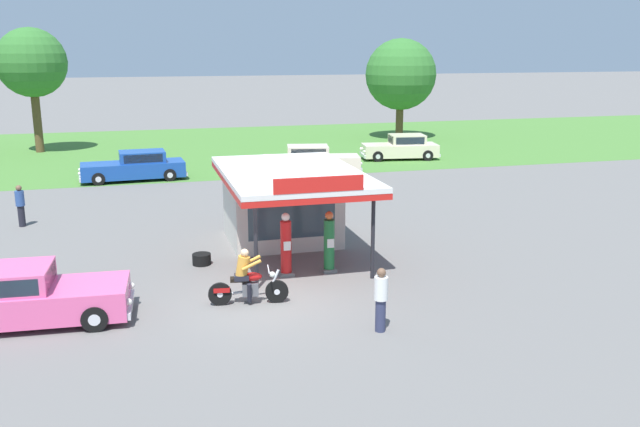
{
  "coord_description": "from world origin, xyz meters",
  "views": [
    {
      "loc": [
        -3.07,
        -17.46,
        6.89
      ],
      "look_at": [
        2.76,
        4.03,
        1.4
      ],
      "focal_mm": 38.1,
      "sensor_mm": 36.0,
      "label": 1
    }
  ],
  "objects_px": {
    "parked_car_back_row_right": "(311,161)",
    "bystander_admiring_sedan": "(381,298)",
    "featured_classic_sedan": "(27,298)",
    "parked_car_back_row_centre_right": "(135,167)",
    "bystander_leaning_by_kiosk": "(329,184)",
    "spare_tire_stack": "(202,259)",
    "gas_pump_offside": "(329,244)",
    "parked_car_back_row_far_right": "(401,148)",
    "gas_pump_nearside": "(286,247)",
    "bystander_standing_back_lot": "(20,205)",
    "motorcycle_with_rider": "(247,281)"
  },
  "relations": [
    {
      "from": "gas_pump_nearside",
      "to": "featured_classic_sedan",
      "type": "bearing_deg",
      "value": -164.91
    },
    {
      "from": "bystander_leaning_by_kiosk",
      "to": "bystander_standing_back_lot",
      "type": "bearing_deg",
      "value": -175.48
    },
    {
      "from": "gas_pump_nearside",
      "to": "gas_pump_offside",
      "type": "xyz_separation_m",
      "value": [
        1.38,
        -0.0,
        -0.02
      ]
    },
    {
      "from": "gas_pump_offside",
      "to": "bystander_leaning_by_kiosk",
      "type": "bearing_deg",
      "value": 74.14
    },
    {
      "from": "gas_pump_offside",
      "to": "spare_tire_stack",
      "type": "height_order",
      "value": "gas_pump_offside"
    },
    {
      "from": "parked_car_back_row_far_right",
      "to": "bystander_standing_back_lot",
      "type": "distance_m",
      "value": 23.57
    },
    {
      "from": "gas_pump_offside",
      "to": "bystander_admiring_sedan",
      "type": "xyz_separation_m",
      "value": [
        -0.04,
        -4.78,
        -0.02
      ]
    },
    {
      "from": "parked_car_back_row_centre_right",
      "to": "bystander_leaning_by_kiosk",
      "type": "distance_m",
      "value": 11.44
    },
    {
      "from": "featured_classic_sedan",
      "to": "parked_car_back_row_right",
      "type": "xyz_separation_m",
      "value": [
        12.23,
        18.58,
        0.02
      ]
    },
    {
      "from": "bystander_admiring_sedan",
      "to": "gas_pump_offside",
      "type": "bearing_deg",
      "value": 89.53
    },
    {
      "from": "gas_pump_nearside",
      "to": "bystander_standing_back_lot",
      "type": "relative_size",
      "value": 1.2
    },
    {
      "from": "parked_car_back_row_far_right",
      "to": "featured_classic_sedan",
      "type": "bearing_deg",
      "value": -130.89
    },
    {
      "from": "parked_car_back_row_centre_right",
      "to": "bystander_standing_back_lot",
      "type": "bearing_deg",
      "value": -116.71
    },
    {
      "from": "parked_car_back_row_far_right",
      "to": "parked_car_back_row_right",
      "type": "bearing_deg",
      "value": -153.77
    },
    {
      "from": "featured_classic_sedan",
      "to": "bystander_standing_back_lot",
      "type": "relative_size",
      "value": 3.1
    },
    {
      "from": "parked_car_back_row_right",
      "to": "spare_tire_stack",
      "type": "relative_size",
      "value": 9.61
    },
    {
      "from": "bystander_leaning_by_kiosk",
      "to": "spare_tire_stack",
      "type": "relative_size",
      "value": 2.62
    },
    {
      "from": "gas_pump_nearside",
      "to": "parked_car_back_row_centre_right",
      "type": "height_order",
      "value": "gas_pump_nearside"
    },
    {
      "from": "featured_classic_sedan",
      "to": "spare_tire_stack",
      "type": "height_order",
      "value": "featured_classic_sedan"
    },
    {
      "from": "parked_car_back_row_right",
      "to": "bystander_leaning_by_kiosk",
      "type": "xyz_separation_m",
      "value": [
        -0.98,
        -7.18,
        0.12
      ]
    },
    {
      "from": "parked_car_back_row_centre_right",
      "to": "parked_car_back_row_right",
      "type": "relative_size",
      "value": 0.97
    },
    {
      "from": "gas_pump_offside",
      "to": "featured_classic_sedan",
      "type": "relative_size",
      "value": 0.38
    },
    {
      "from": "parked_car_back_row_right",
      "to": "bystander_admiring_sedan",
      "type": "relative_size",
      "value": 3.5
    },
    {
      "from": "parked_car_back_row_centre_right",
      "to": "bystander_leaning_by_kiosk",
      "type": "xyz_separation_m",
      "value": [
        8.46,
        -7.69,
        0.12
      ]
    },
    {
      "from": "bystander_admiring_sedan",
      "to": "parked_car_back_row_right",
      "type": "bearing_deg",
      "value": 80.16
    },
    {
      "from": "featured_classic_sedan",
      "to": "parked_car_back_row_right",
      "type": "relative_size",
      "value": 0.89
    },
    {
      "from": "bystander_leaning_by_kiosk",
      "to": "bystander_admiring_sedan",
      "type": "xyz_separation_m",
      "value": [
        -2.73,
        -14.25,
        0.04
      ]
    },
    {
      "from": "parked_car_back_row_far_right",
      "to": "bystander_leaning_by_kiosk",
      "type": "bearing_deg",
      "value": -126.34
    },
    {
      "from": "parked_car_back_row_centre_right",
      "to": "bystander_admiring_sedan",
      "type": "bearing_deg",
      "value": -75.35
    },
    {
      "from": "spare_tire_stack",
      "to": "gas_pump_offside",
      "type": "bearing_deg",
      "value": -24.68
    },
    {
      "from": "gas_pump_nearside",
      "to": "motorcycle_with_rider",
      "type": "distance_m",
      "value": 2.61
    },
    {
      "from": "gas_pump_nearside",
      "to": "parked_car_back_row_centre_right",
      "type": "xyz_separation_m",
      "value": [
        -4.39,
        17.16,
        -0.2
      ]
    },
    {
      "from": "motorcycle_with_rider",
      "to": "bystander_admiring_sedan",
      "type": "distance_m",
      "value": 3.96
    },
    {
      "from": "parked_car_back_row_centre_right",
      "to": "spare_tire_stack",
      "type": "xyz_separation_m",
      "value": [
        1.97,
        -15.41,
        -0.53
      ]
    },
    {
      "from": "motorcycle_with_rider",
      "to": "parked_car_back_row_centre_right",
      "type": "xyz_separation_m",
      "value": [
        -2.84,
        19.24,
        0.05
      ]
    },
    {
      "from": "parked_car_back_row_far_right",
      "to": "parked_car_back_row_centre_right",
      "type": "height_order",
      "value": "parked_car_back_row_far_right"
    },
    {
      "from": "parked_car_back_row_far_right",
      "to": "parked_car_back_row_right",
      "type": "distance_m",
      "value": 7.51
    },
    {
      "from": "motorcycle_with_rider",
      "to": "parked_car_back_row_right",
      "type": "bearing_deg",
      "value": 70.57
    },
    {
      "from": "spare_tire_stack",
      "to": "motorcycle_with_rider",
      "type": "bearing_deg",
      "value": -77.18
    },
    {
      "from": "gas_pump_offside",
      "to": "parked_car_back_row_far_right",
      "type": "bearing_deg",
      "value": 62.45
    },
    {
      "from": "featured_classic_sedan",
      "to": "bystander_standing_back_lot",
      "type": "bearing_deg",
      "value": 98.74
    },
    {
      "from": "gas_pump_nearside",
      "to": "bystander_admiring_sedan",
      "type": "height_order",
      "value": "gas_pump_nearside"
    },
    {
      "from": "gas_pump_offside",
      "to": "featured_classic_sedan",
      "type": "distance_m",
      "value": 8.77
    },
    {
      "from": "gas_pump_offside",
      "to": "bystander_admiring_sedan",
      "type": "distance_m",
      "value": 4.78
    },
    {
      "from": "parked_car_back_row_right",
      "to": "bystander_standing_back_lot",
      "type": "distance_m",
      "value": 16.07
    },
    {
      "from": "motorcycle_with_rider",
      "to": "parked_car_back_row_centre_right",
      "type": "relative_size",
      "value": 0.39
    },
    {
      "from": "gas_pump_nearside",
      "to": "parked_car_back_row_right",
      "type": "relative_size",
      "value": 0.34
    },
    {
      "from": "parked_car_back_row_right",
      "to": "featured_classic_sedan",
      "type": "bearing_deg",
      "value": -123.35
    },
    {
      "from": "gas_pump_offside",
      "to": "spare_tire_stack",
      "type": "relative_size",
      "value": 3.24
    },
    {
      "from": "bystander_admiring_sedan",
      "to": "featured_classic_sedan",
      "type": "bearing_deg",
      "value": 161.55
    }
  ]
}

